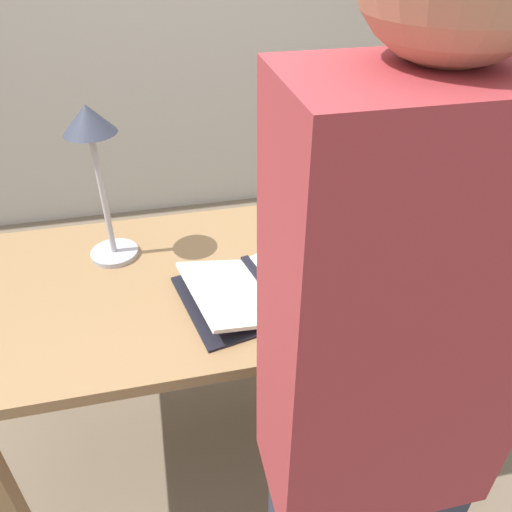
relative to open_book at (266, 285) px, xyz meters
name	(u,v)px	position (x,y,z in m)	size (l,w,h in m)	color
ground_plane	(248,427)	(-0.04, 0.11, -0.79)	(12.00, 12.00, 0.00)	#70604C
reading_desk	(246,295)	(-0.04, 0.11, -0.11)	(1.58, 0.76, 0.77)	#937047
open_book	(266,285)	(0.00, 0.00, 0.00)	(0.53, 0.41, 0.06)	black
book_stack_tall	(401,209)	(0.51, 0.22, 0.06)	(0.26, 0.27, 0.15)	#234C2D
book_standing_upright	(347,207)	(0.32, 0.23, 0.09)	(0.06, 0.17, 0.22)	black
reading_lamp	(94,149)	(-0.42, 0.28, 0.34)	(0.15, 0.15, 0.48)	#ADADB2
coffee_mug	(338,278)	(0.20, -0.05, 0.03)	(0.11, 0.08, 0.10)	#B74238
pencil	(314,337)	(0.07, -0.21, -0.02)	(0.02, 0.16, 0.01)	gold
person_reader	(367,455)	(0.04, -0.61, 0.09)	(0.36, 0.23, 1.75)	#2D3342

